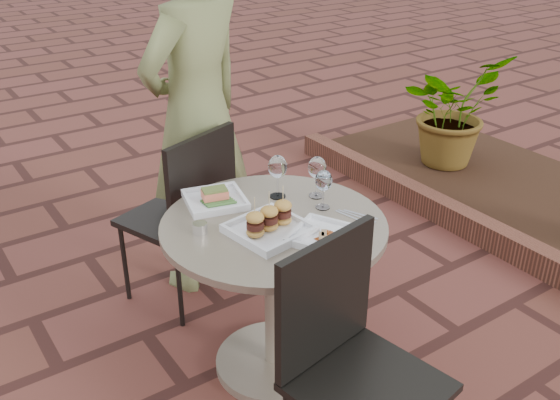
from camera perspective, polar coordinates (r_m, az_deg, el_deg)
ground at (r=2.96m, az=-1.24°, el=-13.51°), size 60.00×60.00×0.00m
cafe_table at (r=2.59m, az=-0.55°, el=-6.81°), size 0.90×0.90×0.73m
chair_far at (r=3.01m, az=-8.44°, el=-0.49°), size 0.56×0.56×0.93m
chair_near at (r=2.13m, az=6.21°, el=-13.46°), size 0.51×0.51×0.93m
diner at (r=3.09m, az=-7.61°, el=7.74°), size 0.78×0.65×1.84m
plate_salmon at (r=2.62m, az=-5.94°, el=0.11°), size 0.29×0.29×0.07m
plate_sliders at (r=2.37m, az=-0.98°, el=-2.20°), size 0.31×0.31×0.18m
plate_tuna at (r=2.35m, az=4.07°, el=-3.25°), size 0.31×0.31×0.03m
wine_glass_right at (r=2.53m, az=4.01°, el=1.69°), size 0.07×0.07×0.17m
wine_glass_mid at (r=2.60m, az=-0.22°, el=2.96°), size 0.08×0.08×0.19m
wine_glass_far at (r=2.62m, az=3.41°, el=2.88°), size 0.08×0.08×0.18m
steel_ramekin at (r=2.40m, az=-7.32°, el=-2.56°), size 0.07×0.07×0.04m
cutlery_set at (r=2.52m, az=7.01°, el=-1.47°), size 0.14×0.19×0.00m
planter_curb at (r=4.02m, az=15.73°, el=-1.50°), size 0.12×3.00×0.15m
mulch_bed at (r=4.56m, az=21.46°, el=0.42°), size 1.30×3.00×0.06m
potted_plant_a at (r=4.72m, az=15.43°, el=7.94°), size 0.78×0.70×0.81m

